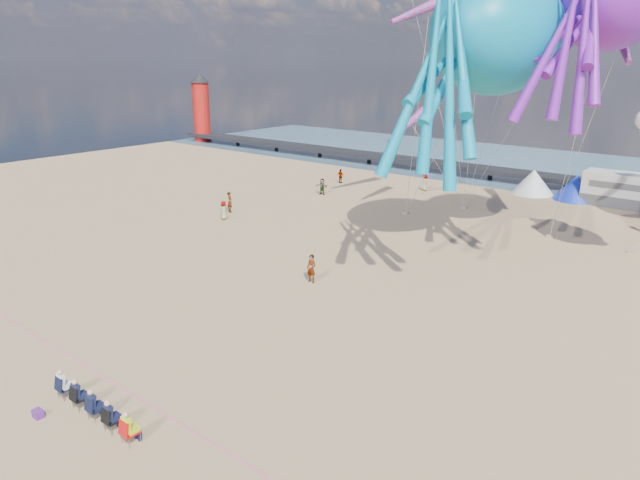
# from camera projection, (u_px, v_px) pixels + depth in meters

# --- Properties ---
(ground) EXTENTS (120.00, 120.00, 0.00)m
(ground) POSITION_uv_depth(u_px,v_px,m) (257.00, 361.00, 25.09)
(ground) COLOR tan
(ground) RESTS_ON ground
(water) EXTENTS (120.00, 120.00, 0.00)m
(water) POSITION_uv_depth(u_px,v_px,m) (595.00, 173.00, 65.84)
(water) COLOR #3E6077
(water) RESTS_ON ground
(pier) EXTENTS (60.00, 3.00, 0.50)m
(pier) POSITION_uv_depth(u_px,v_px,m) (344.00, 152.00, 74.13)
(pier) COLOR black
(pier) RESTS_ON ground
(lighthouse) EXTENTS (2.60, 2.60, 9.00)m
(lighthouse) POSITION_uv_depth(u_px,v_px,m) (202.00, 112.00, 89.81)
(lighthouse) COLOR #A5140F
(lighthouse) RESTS_ON ground
(motorhome_0) EXTENTS (6.60, 2.50, 3.00)m
(motorhome_0) POSITION_uv_depth(u_px,v_px,m) (623.00, 190.00, 50.68)
(motorhome_0) COLOR silver
(motorhome_0) RESTS_ON ground
(tent_white) EXTENTS (4.00, 4.00, 2.40)m
(tent_white) POSITION_uv_depth(u_px,v_px,m) (533.00, 182.00, 55.56)
(tent_white) COLOR white
(tent_white) RESTS_ON ground
(tent_blue) EXTENTS (4.00, 4.00, 2.40)m
(tent_blue) POSITION_uv_depth(u_px,v_px,m) (576.00, 187.00, 53.17)
(tent_blue) COLOR #1933CC
(tent_blue) RESTS_ON ground
(spectator_row) EXTENTS (6.10, 0.90, 1.30)m
(spectator_row) POSITION_uv_depth(u_px,v_px,m) (95.00, 404.00, 20.88)
(spectator_row) COLOR black
(spectator_row) RESTS_ON ground
(cooler_purple) EXTENTS (0.40, 0.30, 0.32)m
(cooler_purple) POSITION_uv_depth(u_px,v_px,m) (38.00, 414.00, 21.11)
(cooler_purple) COLOR #57217C
(cooler_purple) RESTS_ON ground
(rope_line) EXTENTS (34.00, 0.03, 0.03)m
(rope_line) POSITION_uv_depth(u_px,v_px,m) (163.00, 413.00, 21.38)
(rope_line) COLOR #F2338C
(rope_line) RESTS_ON ground
(standing_person) EXTENTS (0.64, 0.43, 1.73)m
(standing_person) POSITION_uv_depth(u_px,v_px,m) (311.00, 269.00, 33.62)
(standing_person) COLOR tan
(standing_person) RESTS_ON ground
(beachgoer_0) EXTENTS (0.47, 0.63, 1.55)m
(beachgoer_0) POSITION_uv_depth(u_px,v_px,m) (224.00, 210.00, 46.78)
(beachgoer_0) COLOR #7F6659
(beachgoer_0) RESTS_ON ground
(beachgoer_3) EXTENTS (1.00, 0.61, 1.50)m
(beachgoer_3) POSITION_uv_depth(u_px,v_px,m) (341.00, 176.00, 60.40)
(beachgoer_3) COLOR #7F6659
(beachgoer_3) RESTS_ON ground
(beachgoer_4) EXTENTS (0.94, 0.41, 1.59)m
(beachgoer_4) POSITION_uv_depth(u_px,v_px,m) (322.00, 187.00, 55.29)
(beachgoer_4) COLOR #7F6659
(beachgoer_4) RESTS_ON ground
(beachgoer_5) EXTENTS (1.49, 1.57, 1.77)m
(beachgoer_5) POSITION_uv_depth(u_px,v_px,m) (230.00, 202.00, 48.99)
(beachgoer_5) COLOR #7F6659
(beachgoer_5) RESTS_ON ground
(beachgoer_6) EXTENTS (0.73, 0.69, 1.68)m
(beachgoer_6) POSITION_uv_depth(u_px,v_px,m) (425.00, 182.00, 56.93)
(beachgoer_6) COLOR #7F6659
(beachgoer_6) RESTS_ON ground
(sandbag_a) EXTENTS (0.50, 0.35, 0.22)m
(sandbag_a) POSITION_uv_depth(u_px,v_px,m) (405.00, 213.00, 48.53)
(sandbag_a) COLOR gray
(sandbag_a) RESTS_ON ground
(sandbag_b) EXTENTS (0.50, 0.35, 0.22)m
(sandbag_b) POSITION_uv_depth(u_px,v_px,m) (550.00, 236.00, 42.21)
(sandbag_b) COLOR gray
(sandbag_b) RESTS_ON ground
(sandbag_c) EXTENTS (0.50, 0.35, 0.22)m
(sandbag_c) POSITION_uv_depth(u_px,v_px,m) (632.00, 251.00, 38.96)
(sandbag_c) COLOR gray
(sandbag_c) RESTS_ON ground
(sandbag_d) EXTENTS (0.50, 0.35, 0.22)m
(sandbag_d) POSITION_uv_depth(u_px,v_px,m) (552.00, 221.00, 46.24)
(sandbag_d) COLOR gray
(sandbag_d) RESTS_ON ground
(sandbag_e) EXTENTS (0.50, 0.35, 0.22)m
(sandbag_e) POSITION_uv_depth(u_px,v_px,m) (464.00, 207.00, 50.38)
(sandbag_e) COLOR gray
(sandbag_e) RESTS_ON ground
(kite_octopus_teal) EXTENTS (8.37, 12.94, 13.68)m
(kite_octopus_teal) POSITION_uv_depth(u_px,v_px,m) (498.00, 33.00, 32.97)
(kite_octopus_teal) COLOR #067DA0
(kite_octopus_purple) EXTENTS (4.91, 10.99, 12.44)m
(kite_octopus_purple) POSITION_uv_depth(u_px,v_px,m) (610.00, 1.00, 33.65)
(kite_octopus_purple) COLOR #6F169B
(windsock_left) EXTENTS (3.91, 7.00, 7.17)m
(windsock_left) POSITION_uv_depth(u_px,v_px,m) (430.00, 6.00, 42.17)
(windsock_left) COLOR red
(windsock_mid) EXTENTS (3.70, 6.43, 6.62)m
(windsock_mid) POSITION_uv_depth(u_px,v_px,m) (621.00, 41.00, 38.53)
(windsock_mid) COLOR red
(windsock_right) EXTENTS (2.19, 5.62, 5.56)m
(windsock_right) POSITION_uv_depth(u_px,v_px,m) (410.00, 122.00, 47.67)
(windsock_right) COLOR red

